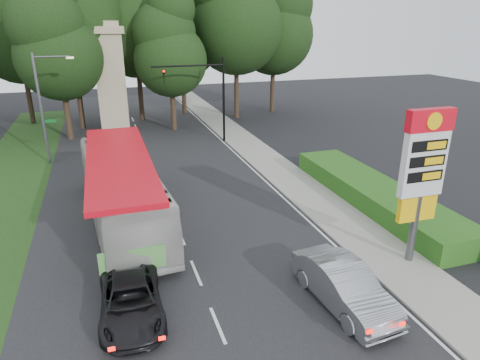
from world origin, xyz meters
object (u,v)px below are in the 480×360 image
object	(u,v)px
gas_station_pylon	(423,167)
sedan_silver	(344,286)
streetlight_signs	(44,104)
monument	(110,78)
traffic_signal_mast	(208,89)
suv_charcoal	(131,300)
transit_bus	(121,190)

from	to	relation	value
gas_station_pylon	sedan_silver	world-z (taller)	gas_station_pylon
streetlight_signs	monument	size ratio (longest dim) A/B	0.80
sedan_silver	monument	bearing A→B (deg)	97.84
traffic_signal_mast	suv_charcoal	bearing A→B (deg)	-111.11
suv_charcoal	monument	bearing A→B (deg)	90.34
gas_station_pylon	monument	size ratio (longest dim) A/B	0.68
gas_station_pylon	streetlight_signs	world-z (taller)	streetlight_signs
gas_station_pylon	traffic_signal_mast	xyz separation A→B (m)	(-3.52, 22.00, 0.22)
traffic_signal_mast	suv_charcoal	size ratio (longest dim) A/B	1.52
gas_station_pylon	monument	xyz separation A→B (m)	(-11.20, 28.01, 0.66)
suv_charcoal	traffic_signal_mast	bearing A→B (deg)	70.87
gas_station_pylon	suv_charcoal	world-z (taller)	gas_station_pylon
traffic_signal_mast	monument	size ratio (longest dim) A/B	0.72
gas_station_pylon	streetlight_signs	size ratio (longest dim) A/B	0.86
gas_station_pylon	streetlight_signs	distance (m)	25.74
gas_station_pylon	traffic_signal_mast	world-z (taller)	traffic_signal_mast
monument	suv_charcoal	distance (m)	28.34
streetlight_signs	sedan_silver	distance (m)	25.04
streetlight_signs	suv_charcoal	world-z (taller)	streetlight_signs
monument	gas_station_pylon	bearing A→B (deg)	-68.20
monument	sedan_silver	bearing A→B (deg)	-77.14
monument	sedan_silver	xyz separation A→B (m)	(6.80, -29.78, -4.28)
transit_bus	sedan_silver	distance (m)	12.29
sedan_silver	transit_bus	bearing A→B (deg)	121.80
streetlight_signs	suv_charcoal	distance (m)	20.76
monument	sedan_silver	size ratio (longest dim) A/B	2.01
gas_station_pylon	sedan_silver	bearing A→B (deg)	-158.02
streetlight_signs	transit_bus	distance (m)	13.05
gas_station_pylon	traffic_signal_mast	distance (m)	22.29
sedan_silver	traffic_signal_mast	bearing A→B (deg)	82.86
traffic_signal_mast	monument	world-z (taller)	monument
streetlight_signs	transit_bus	bearing A→B (deg)	-69.65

